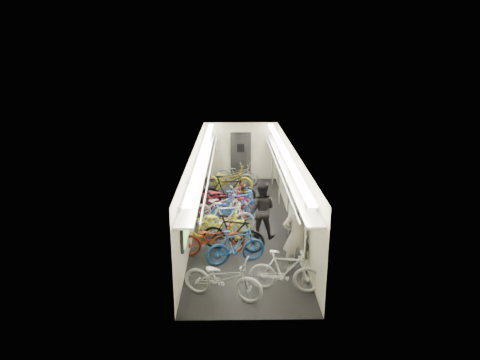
{
  "coord_description": "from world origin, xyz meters",
  "views": [
    {
      "loc": [
        -0.32,
        -12.42,
        5.17
      ],
      "look_at": [
        -0.09,
        0.97,
        1.15
      ],
      "focal_mm": 32.0,
      "sensor_mm": 36.0,
      "label": 1
    }
  ],
  "objects_px": {
    "passenger_near": "(297,236)",
    "bicycle_1": "(236,246)",
    "bicycle_0": "(223,278)",
    "passenger_mid": "(261,209)",
    "backpack": "(313,218)"
  },
  "relations": [
    {
      "from": "passenger_near",
      "to": "passenger_mid",
      "type": "distance_m",
      "value": 2.22
    },
    {
      "from": "backpack",
      "to": "bicycle_0",
      "type": "bearing_deg",
      "value": -125.14
    },
    {
      "from": "bicycle_1",
      "to": "bicycle_0",
      "type": "bearing_deg",
      "value": 151.88
    },
    {
      "from": "bicycle_0",
      "to": "backpack",
      "type": "relative_size",
      "value": 4.74
    },
    {
      "from": "bicycle_1",
      "to": "passenger_mid",
      "type": "height_order",
      "value": "passenger_mid"
    },
    {
      "from": "passenger_mid",
      "to": "backpack",
      "type": "bearing_deg",
      "value": 134.64
    },
    {
      "from": "bicycle_0",
      "to": "bicycle_1",
      "type": "distance_m",
      "value": 1.61
    },
    {
      "from": "passenger_near",
      "to": "bicycle_1",
      "type": "bearing_deg",
      "value": -16.88
    },
    {
      "from": "passenger_near",
      "to": "passenger_mid",
      "type": "xyz_separation_m",
      "value": [
        -0.71,
        2.1,
        -0.1
      ]
    },
    {
      "from": "bicycle_1",
      "to": "passenger_near",
      "type": "distance_m",
      "value": 1.6
    },
    {
      "from": "bicycle_0",
      "to": "passenger_mid",
      "type": "distance_m",
      "value": 3.41
    },
    {
      "from": "bicycle_1",
      "to": "passenger_mid",
      "type": "bearing_deg",
      "value": -42.26
    },
    {
      "from": "bicycle_0",
      "to": "passenger_mid",
      "type": "bearing_deg",
      "value": 1.12
    },
    {
      "from": "passenger_mid",
      "to": "passenger_near",
      "type": "bearing_deg",
      "value": 120.57
    },
    {
      "from": "passenger_near",
      "to": "backpack",
      "type": "relative_size",
      "value": 4.94
    }
  ]
}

